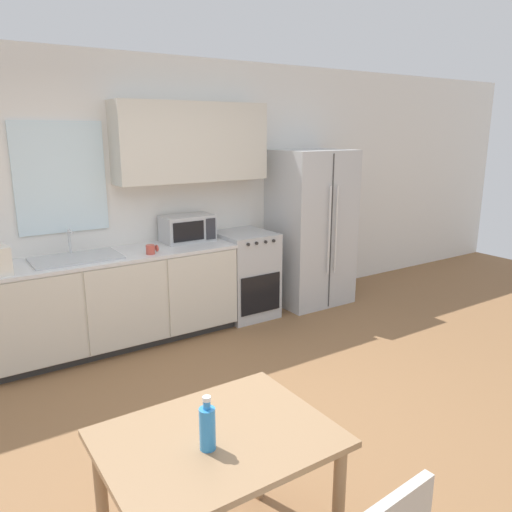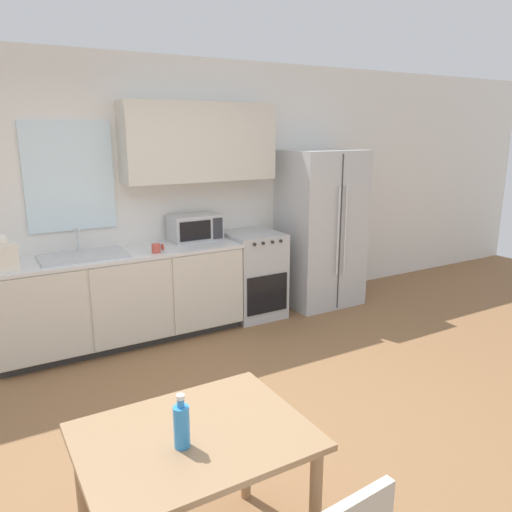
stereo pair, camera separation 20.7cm
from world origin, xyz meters
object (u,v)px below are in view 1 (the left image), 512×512
oven_range (245,274)px  coffee_mug (151,249)px  drink_bottle (207,427)px  dining_table (218,459)px  refrigerator (311,228)px  microwave (187,228)px

oven_range → coffee_mug: coffee_mug is taller
drink_bottle → dining_table: bearing=37.2°
oven_range → refrigerator: bearing=-2.2°
coffee_mug → dining_table: (-0.75, -2.58, -0.32)m
oven_range → dining_table: 3.35m
coffee_mug → dining_table: coffee_mug is taller
dining_table → refrigerator: bearing=44.6°
microwave → drink_bottle: bearing=-114.6°
refrigerator → dining_table: bearing=-135.4°
oven_range → refrigerator: (0.89, -0.03, 0.43)m
coffee_mug → microwave: bearing=31.1°
dining_table → oven_range: bearing=55.7°
microwave → drink_bottle: microwave is taller
refrigerator → microwave: (-1.50, 0.16, 0.13)m
refrigerator → drink_bottle: refrigerator is taller
coffee_mug → dining_table: size_ratio=0.12×
drink_bottle → microwave: bearing=65.4°
refrigerator → drink_bottle: bearing=-135.6°
refrigerator → coffee_mug: size_ratio=15.77×
oven_range → dining_table: (-1.88, -2.77, 0.14)m
dining_table → microwave: bearing=66.2°
refrigerator → microwave: bearing=174.0°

